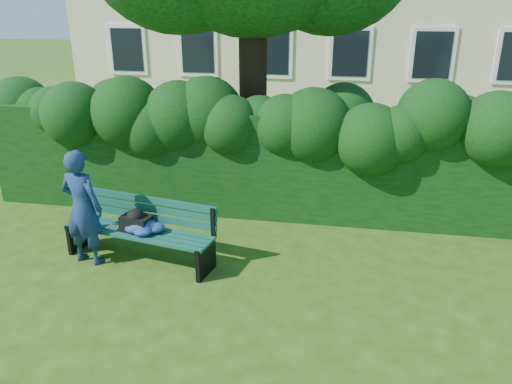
# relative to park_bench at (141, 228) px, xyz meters

# --- Properties ---
(ground) EXTENTS (80.00, 80.00, 0.00)m
(ground) POSITION_rel_park_bench_xyz_m (1.56, -0.07, -0.50)
(ground) COLOR #294E0E
(ground) RESTS_ON ground
(hedge) EXTENTS (10.00, 1.00, 1.80)m
(hedge) POSITION_rel_park_bench_xyz_m (1.56, 2.13, 0.40)
(hedge) COLOR black
(hedge) RESTS_ON ground
(park_bench) EXTENTS (2.27, 0.97, 0.89)m
(park_bench) POSITION_rel_park_bench_xyz_m (0.00, 0.00, 0.00)
(park_bench) COLOR #0D4133
(park_bench) RESTS_ON ground
(man_reading) EXTENTS (0.66, 0.49, 1.66)m
(man_reading) POSITION_rel_park_bench_xyz_m (-0.75, -0.19, 0.33)
(man_reading) COLOR navy
(man_reading) RESTS_ON ground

